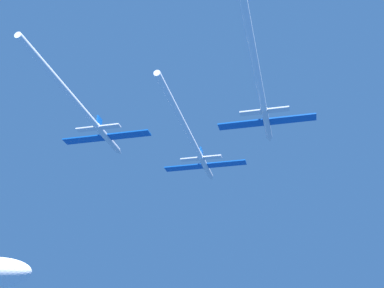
{
  "coord_description": "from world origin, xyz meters",
  "views": [
    {
      "loc": [
        16.89,
        -84.08,
        -37.53
      ],
      "look_at": [
        -0.35,
        -9.42,
        -0.18
      ],
      "focal_mm": 45.15,
      "sensor_mm": 36.0,
      "label": 1
    }
  ],
  "objects": [
    {
      "name": "jet_lead",
      "position": [
        0.22,
        -9.86,
        -0.73
      ],
      "size": [
        15.76,
        39.49,
        2.61
      ],
      "color": "silver"
    },
    {
      "name": "jet_left_wing",
      "position": [
        -14.49,
        -22.09,
        0.33
      ],
      "size": [
        15.76,
        35.96,
        2.61
      ],
      "color": "silver"
    },
    {
      "name": "jet_right_wing",
      "position": [
        13.21,
        -23.93,
        -0.04
      ],
      "size": [
        15.76,
        40.31,
        2.61
      ],
      "color": "silver"
    }
  ]
}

